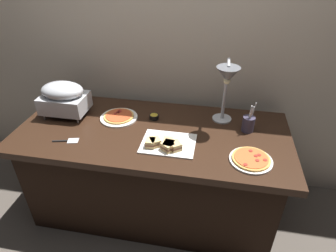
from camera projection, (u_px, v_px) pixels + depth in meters
ground_plane at (155, 205)px, 2.42m from camera, size 8.00×8.00×0.00m
back_wall at (165, 47)px, 2.18m from camera, size 4.40×0.04×2.40m
buffet_table at (154, 171)px, 2.21m from camera, size 1.90×0.84×0.76m
chafing_dish at (64, 97)px, 2.11m from camera, size 0.33×0.23×0.26m
heat_lamp at (227, 80)px, 1.83m from camera, size 0.15×0.29×0.47m
pizza_plate_front at (251, 159)px, 1.72m from camera, size 0.26×0.26×0.03m
pizza_plate_center at (119, 117)px, 2.14m from camera, size 0.28×0.28×0.03m
sandwich_platter at (166, 144)px, 1.83m from camera, size 0.35×0.27×0.06m
sauce_cup_near at (154, 117)px, 2.13m from camera, size 0.07×0.07×0.03m
utensil_holder at (248, 124)px, 1.97m from camera, size 0.08×0.08×0.22m
serving_spatula at (67, 141)px, 1.90m from camera, size 0.17×0.07×0.01m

